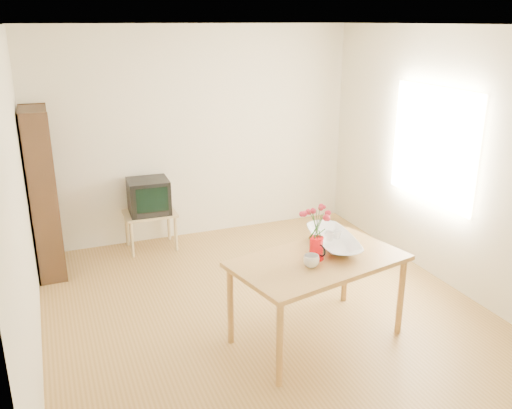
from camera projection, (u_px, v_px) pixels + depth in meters
name	position (u px, v px, depth m)	size (l,w,h in m)	color
room	(272.00, 182.00, 4.71)	(4.50, 4.50, 4.50)	olive
table	(318.00, 268.00, 4.53)	(1.58, 1.11, 0.75)	olive
tv_stand	(150.00, 218.00, 6.48)	(0.60, 0.45, 0.46)	tan
bookshelf	(44.00, 199.00, 5.74)	(0.28, 0.70, 1.80)	black
pitcher	(316.00, 249.00, 4.48)	(0.13, 0.21, 0.20)	red
flowers	(317.00, 220.00, 4.39)	(0.22, 0.22, 0.32)	#CA2F48
mug	(311.00, 261.00, 4.34)	(0.13, 0.13, 0.10)	white
bowl	(334.00, 219.00, 4.71)	(0.53, 0.53, 0.50)	white
teacup_a	(330.00, 224.00, 4.71)	(0.08, 0.08, 0.07)	white
teacup_b	(337.00, 222.00, 4.76)	(0.07, 0.07, 0.06)	white
television	(148.00, 195.00, 6.40)	(0.48, 0.46, 0.41)	black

